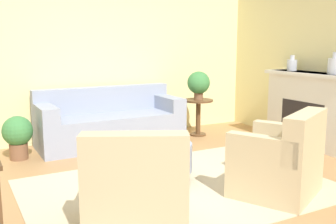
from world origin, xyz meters
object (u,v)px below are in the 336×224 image
Objects in this scene: vase_mantel_near at (292,65)px; armchair_left at (137,191)px; armchair_right at (281,163)px; couch at (110,123)px; side_table at (198,111)px; vase_mantel_far at (335,66)px; ottoman_table at (161,157)px; potted_plant_floor at (18,134)px; potted_plant_on_side_table at (199,83)px.

armchair_left is at bearing -154.23° from vase_mantel_near.
vase_mantel_near is at bearing 25.77° from armchair_left.
vase_mantel_near reaches higher than armchair_right.
armchair_left reaches higher than couch.
vase_mantel_far is at bearing -58.50° from side_table.
armchair_right is at bearing -73.95° from couch.
armchair_right is at bearing -137.48° from vase_mantel_near.
side_table is (2.34, 2.66, 0.07)m from armchair_left.
ottoman_table is 2.14m from potted_plant_floor.
potted_plant_on_side_table is at bearing 48.63° from armchair_left.
armchair_right is 2.27× the size of potted_plant_on_side_table.
vase_mantel_far is 4.50m from potted_plant_floor.
vase_mantel_near is at bearing 42.52° from armchair_right.
vase_mantel_far is (0.00, -0.81, 0.03)m from vase_mantel_near.
couch is 4.63× the size of potted_plant_on_side_table.
ottoman_table is at bearing -133.47° from potted_plant_on_side_table.
potted_plant_floor is at bearing -172.77° from couch.
couch reaches higher than potted_plant_floor.
armchair_right is 2.61m from vase_mantel_near.
vase_mantel_near is 0.81m from vase_mantel_far.
armchair_left is at bearing -77.83° from potted_plant_floor.
side_table is at bearing 46.53° from ottoman_table.
couch is at bearing 173.50° from potted_plant_on_side_table.
armchair_right is at bearing 0.00° from armchair_left.
vase_mantel_far is 0.65× the size of potted_plant_on_side_table.
armchair_left is at bearing -106.09° from couch.
vase_mantel_near reaches higher than couch.
potted_plant_floor is at bearing -179.95° from potted_plant_on_side_table.
armchair_right is at bearing -154.71° from vase_mantel_far.
potted_plant_on_side_table is at bearing 121.50° from vase_mantel_far.
armchair_left is 1.21m from ottoman_table.
potted_plant_floor is at bearing 102.17° from armchair_left.
armchair_left is 3.93m from vase_mantel_near.
armchair_left is 1.81× the size of potted_plant_floor.
vase_mantel_near is at bearing -23.97° from couch.
ottoman_table is 1.50× the size of potted_plant_on_side_table.
couch is 3.42m from vase_mantel_far.
vase_mantel_far reaches higher than potted_plant_on_side_table.
couch is 1.40m from potted_plant_floor.
armchair_left is 3.54m from side_table.
potted_plant_floor is at bearing 155.88° from vase_mantel_far.
armchair_left is at bearing -131.37° from potted_plant_on_side_table.
potted_plant_on_side_table is 2.97m from potted_plant_floor.
armchair_left is at bearing -131.37° from side_table.
side_table reaches higher than potted_plant_floor.
vase_mantel_far is at bearing -58.50° from potted_plant_on_side_table.
vase_mantel_far reaches higher than ottoman_table.
potted_plant_on_side_table is 0.80× the size of potted_plant_floor.
vase_mantel_near is at bearing 90.00° from vase_mantel_far.
potted_plant_on_side_table reaches higher than armchair_left.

